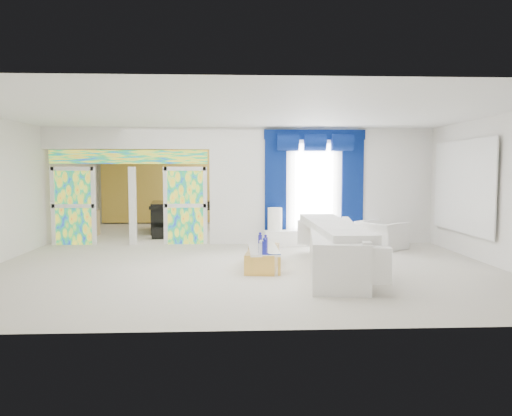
{
  "coord_description": "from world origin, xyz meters",
  "views": [
    {
      "loc": [
        -0.19,
        -11.73,
        1.91
      ],
      "look_at": [
        0.3,
        -1.2,
        1.1
      ],
      "focal_mm": 34.51,
      "sensor_mm": 36.0,
      "label": 1
    }
  ],
  "objects_px": {
    "coffee_table": "(263,258)",
    "armchair": "(382,235)",
    "white_sofa": "(334,249)",
    "grand_piano": "(175,217)",
    "console_table": "(287,238)"
  },
  "relations": [
    {
      "from": "coffee_table",
      "to": "armchair",
      "type": "distance_m",
      "value": 3.74
    },
    {
      "from": "armchair",
      "to": "coffee_table",
      "type": "bearing_deg",
      "value": 91.93
    },
    {
      "from": "white_sofa",
      "to": "grand_piano",
      "type": "height_order",
      "value": "grand_piano"
    },
    {
      "from": "grand_piano",
      "to": "console_table",
      "type": "bearing_deg",
      "value": -51.05
    },
    {
      "from": "coffee_table",
      "to": "grand_piano",
      "type": "relative_size",
      "value": 0.91
    },
    {
      "from": "console_table",
      "to": "armchair",
      "type": "height_order",
      "value": "armchair"
    },
    {
      "from": "white_sofa",
      "to": "coffee_table",
      "type": "height_order",
      "value": "white_sofa"
    },
    {
      "from": "coffee_table",
      "to": "grand_piano",
      "type": "xyz_separation_m",
      "value": [
        -2.42,
        5.87,
        0.28
      ]
    },
    {
      "from": "white_sofa",
      "to": "armchair",
      "type": "distance_m",
      "value": 3.01
    },
    {
      "from": "coffee_table",
      "to": "console_table",
      "type": "bearing_deg",
      "value": 74.45
    },
    {
      "from": "coffee_table",
      "to": "console_table",
      "type": "relative_size",
      "value": 1.44
    },
    {
      "from": "white_sofa",
      "to": "armchair",
      "type": "xyz_separation_m",
      "value": [
        1.68,
        2.49,
        -0.06
      ]
    },
    {
      "from": "coffee_table",
      "to": "grand_piano",
      "type": "height_order",
      "value": "grand_piano"
    },
    {
      "from": "white_sofa",
      "to": "grand_piano",
      "type": "distance_m",
      "value": 7.23
    },
    {
      "from": "white_sofa",
      "to": "console_table",
      "type": "bearing_deg",
      "value": 109.05
    }
  ]
}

